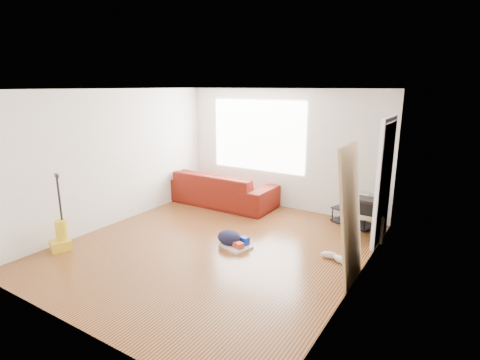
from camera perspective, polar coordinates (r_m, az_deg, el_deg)
The scene contains 13 objects.
room at distance 5.89m, azimuth -2.75°, elevation 1.44°, with size 4.51×5.01×2.51m.
sofa at distance 8.36m, azimuth -2.94°, elevation -3.60°, with size 2.47×0.97×0.72m, color #581309.
tv_stand at distance 7.39m, azimuth 17.02°, elevation -5.38°, with size 0.89×0.69×0.29m.
tv at distance 7.29m, azimuth 17.20°, elevation -3.04°, with size 0.62×0.08×0.36m, color black.
side_table at distance 6.78m, azimuth 18.45°, elevation -5.24°, with size 0.72×0.72×0.45m.
printer at distance 6.72m, azimuth 18.58°, elevation -3.70°, with size 0.51×0.41×0.25m.
bucket at distance 7.93m, azimuth -0.25°, elevation -4.58°, with size 0.30×0.30×0.30m, color #1348B2.
toilet_paper at distance 7.88m, azimuth -0.13°, elevation -3.18°, with size 0.11×0.11×0.10m, color white.
cleaning_tray at distance 6.17m, azimuth -0.46°, elevation -9.72°, with size 0.55×0.49×0.17m.
backpack at distance 6.28m, azimuth -1.63°, elevation -9.77°, with size 0.44×0.35×0.24m, color black.
sneakers at distance 5.90m, azimuth 14.25°, elevation -11.33°, with size 0.47×0.24×0.11m.
vacuum at distance 6.65m, azimuth -25.62°, elevation -7.73°, with size 0.35×0.37×1.23m.
door_panel at distance 5.46m, azimuth 15.80°, elevation -14.25°, with size 0.04×0.73×1.84m, color #A68155.
Camera 1 is at (3.35, -4.56, 2.55)m, focal length 28.00 mm.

